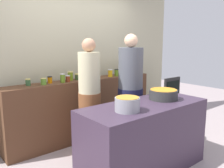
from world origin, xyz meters
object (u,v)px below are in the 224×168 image
at_px(preserve_jar_3, 63,78).
at_px(cooking_pot_center, 163,94).
at_px(preserve_jar_0, 28,82).
at_px(preserve_jar_11, 124,71).
at_px(preserve_jar_4, 68,79).
at_px(preserve_jar_8, 110,73).
at_px(preserve_jar_9, 116,73).
at_px(cook_in_cap, 130,99).
at_px(cooking_pot_left, 127,104).
at_px(chalkboard_sign, 172,100).
at_px(preserve_jar_10, 120,72).
at_px(preserve_jar_7, 94,74).
at_px(preserve_jar_1, 44,81).
at_px(cook_with_tongs, 90,103).
at_px(preserve_jar_12, 128,71).
at_px(preserve_jar_5, 70,76).
at_px(preserve_jar_13, 135,70).
at_px(preserve_jar_6, 77,77).
at_px(preserve_jar_2, 50,80).

xyz_separation_m(preserve_jar_3, cooking_pot_center, (0.79, -1.33, -0.14)).
bearing_deg(preserve_jar_0, preserve_jar_11, -1.55).
xyz_separation_m(preserve_jar_4, preserve_jar_8, (0.86, -0.01, 0.02)).
distance_m(preserve_jar_9, preserve_jar_11, 0.22).
bearing_deg(preserve_jar_11, cook_in_cap, -126.61).
distance_m(cooking_pot_left, chalkboard_sign, 2.41).
bearing_deg(preserve_jar_10, preserve_jar_7, 166.44).
height_order(preserve_jar_1, preserve_jar_11, preserve_jar_11).
bearing_deg(preserve_jar_4, cook_in_cap, -53.77).
bearing_deg(cooking_pot_left, cooking_pot_center, 7.41).
distance_m(preserve_jar_11, cook_with_tongs, 1.33).
relative_size(preserve_jar_3, preserve_jar_8, 1.04).
height_order(preserve_jar_3, preserve_jar_11, preserve_jar_3).
distance_m(preserve_jar_9, preserve_jar_12, 0.35).
height_order(preserve_jar_4, preserve_jar_5, preserve_jar_5).
xyz_separation_m(preserve_jar_7, preserve_jar_8, (0.28, -0.11, 0.00)).
relative_size(preserve_jar_1, cook_with_tongs, 0.06).
relative_size(preserve_jar_0, preserve_jar_3, 0.74).
distance_m(preserve_jar_10, preserve_jar_13, 0.39).
relative_size(preserve_jar_6, chalkboard_sign, 0.11).
distance_m(preserve_jar_4, preserve_jar_10, 1.08).
bearing_deg(preserve_jar_12, preserve_jar_4, -179.11).
height_order(preserve_jar_6, preserve_jar_12, preserve_jar_12).
height_order(preserve_jar_4, preserve_jar_11, preserve_jar_11).
relative_size(cooking_pot_center, cook_with_tongs, 0.22).
bearing_deg(cooking_pot_left, preserve_jar_11, 49.07).
bearing_deg(preserve_jar_8, preserve_jar_2, 176.56).
relative_size(preserve_jar_7, preserve_jar_8, 0.99).
bearing_deg(cooking_pot_center, preserve_jar_2, 124.55).
height_order(preserve_jar_11, cook_with_tongs, cook_with_tongs).
bearing_deg(preserve_jar_1, preserve_jar_13, -0.46).
bearing_deg(preserve_jar_2, preserve_jar_4, -12.33).
distance_m(preserve_jar_8, cooking_pot_left, 1.71).
bearing_deg(cook_in_cap, cook_with_tongs, 154.46).
xyz_separation_m(preserve_jar_3, chalkboard_sign, (2.18, -0.45, -0.62)).
xyz_separation_m(preserve_jar_12, preserve_jar_13, (0.15, -0.04, 0.01)).
height_order(preserve_jar_2, preserve_jar_6, preserve_jar_2).
height_order(preserve_jar_4, cooking_pot_left, preserve_jar_4).
xyz_separation_m(preserve_jar_1, cook_in_cap, (1.00, -0.81, -0.27)).
xyz_separation_m(preserve_jar_11, cooking_pot_center, (-0.52, -1.36, -0.14)).
bearing_deg(cook_in_cap, preserve_jar_1, 140.93).
bearing_deg(preserve_jar_11, preserve_jar_12, 2.18).
bearing_deg(preserve_jar_3, preserve_jar_13, -0.17).
bearing_deg(preserve_jar_3, preserve_jar_5, 28.28).
xyz_separation_m(preserve_jar_10, cooking_pot_center, (-0.39, -1.33, -0.14)).
distance_m(preserve_jar_1, preserve_jar_4, 0.40).
bearing_deg(preserve_jar_10, cook_with_tongs, -153.05).
distance_m(preserve_jar_8, cooking_pot_center, 1.35).
bearing_deg(preserve_jar_2, cooking_pot_center, -55.45).
relative_size(cooking_pot_left, cooking_pot_center, 0.74).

